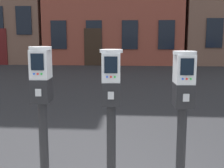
{
  "coord_description": "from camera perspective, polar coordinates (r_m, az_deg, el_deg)",
  "views": [
    {
      "loc": [
        0.2,
        -2.91,
        1.76
      ],
      "look_at": [
        -0.02,
        -0.02,
        1.28
      ],
      "focal_mm": 48.11,
      "sensor_mm": 36.0,
      "label": 1
    }
  ],
  "objects": [
    {
      "name": "parking_meter_twin_adjacent",
      "position": [
        2.87,
        -0.15,
        -2.64
      ],
      "size": [
        0.23,
        0.26,
        1.48
      ],
      "rotation": [
        0.0,
        0.0,
        -1.52
      ],
      "color": "black",
      "rests_on": "sidewalk_slab"
    },
    {
      "name": "parking_meter_near_kerb",
      "position": [
        2.99,
        -13.19,
        -2.06
      ],
      "size": [
        0.23,
        0.26,
        1.51
      ],
      "rotation": [
        0.0,
        0.0,
        -1.52
      ],
      "color": "black",
      "rests_on": "sidewalk_slab"
    },
    {
      "name": "parking_meter_end_of_row",
      "position": [
        2.9,
        13.33,
        -2.95
      ],
      "size": [
        0.23,
        0.26,
        1.47
      ],
      "rotation": [
        0.0,
        0.0,
        -1.52
      ],
      "color": "black",
      "rests_on": "sidewalk_slab"
    }
  ]
}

